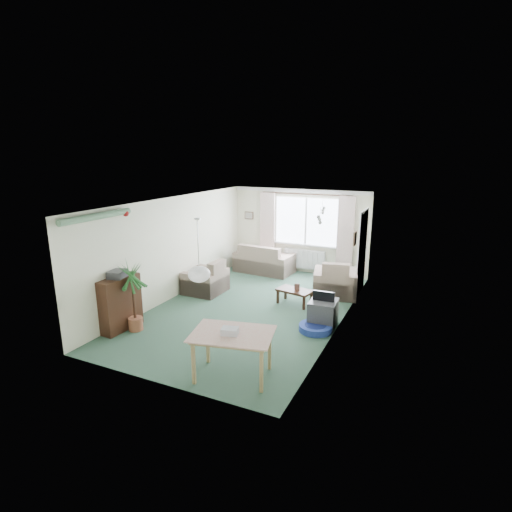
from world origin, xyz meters
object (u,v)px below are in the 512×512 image
at_px(coffee_table, 294,297).
at_px(houseplant, 133,297).
at_px(sofa, 264,258).
at_px(bookshelf, 120,304).
at_px(armchair_corner, 335,277).
at_px(armchair_left, 205,276).
at_px(tv_cube, 323,313).
at_px(pet_bed, 315,328).
at_px(dining_table, 233,355).

height_order(coffee_table, houseplant, houseplant).
xyz_separation_m(sofa, bookshelf, (-0.96, -4.76, 0.12)).
distance_m(armchair_corner, bookshelf, 4.96).
relative_size(armchair_left, bookshelf, 0.87).
bearing_deg(sofa, bookshelf, 82.37).
bearing_deg(armchair_left, tv_cube, 78.60).
height_order(armchair_corner, pet_bed, armchair_corner).
distance_m(sofa, armchair_corner, 2.58).
xyz_separation_m(armchair_corner, dining_table, (-0.52, -4.28, -0.10)).
xyz_separation_m(armchair_corner, armchair_left, (-2.98, -1.16, -0.04)).
height_order(sofa, dining_table, sofa).
bearing_deg(armchair_left, armchair_corner, 111.96).
height_order(sofa, tv_cube, sofa).
bearing_deg(dining_table, bookshelf, 168.03).
distance_m(armchair_left, coffee_table, 2.31).
bearing_deg(dining_table, sofa, 108.93).
bearing_deg(sofa, tv_cube, 135.33).
relative_size(sofa, bookshelf, 1.56).
relative_size(armchair_left, dining_table, 0.82).
bearing_deg(pet_bed, tv_cube, 81.32).
bearing_deg(tv_cube, sofa, 128.26).
distance_m(sofa, houseplant, 4.74).
bearing_deg(pet_bed, bookshelf, -156.49).
xyz_separation_m(coffee_table, houseplant, (-2.36, -2.62, 0.52)).
bearing_deg(houseplant, tv_cube, 28.44).
xyz_separation_m(dining_table, pet_bed, (0.69, 2.11, -0.29)).
relative_size(armchair_corner, houseplant, 0.73).
bearing_deg(sofa, houseplant, 85.42).
bearing_deg(armchair_corner, armchair_left, 7.88).
bearing_deg(armchair_corner, tv_cube, 83.61).
xyz_separation_m(sofa, pet_bed, (2.53, -3.24, -0.35)).
xyz_separation_m(houseplant, dining_table, (2.53, -0.67, -0.34)).
bearing_deg(tv_cube, bookshelf, -155.70).
relative_size(armchair_left, coffee_table, 1.18).
xyz_separation_m(coffee_table, tv_cube, (0.91, -0.85, 0.08)).
distance_m(houseplant, dining_table, 2.64).
relative_size(armchair_left, houseplant, 0.67).
bearing_deg(armchair_corner, houseplant, 36.55).
xyz_separation_m(armchair_left, houseplant, (-0.07, -2.46, 0.28)).
distance_m(bookshelf, dining_table, 2.87).
distance_m(armchair_corner, tv_cube, 1.87).
bearing_deg(houseplant, armchair_corner, 49.90).
bearing_deg(sofa, pet_bed, 131.78).
xyz_separation_m(sofa, houseplant, (-0.69, -4.68, 0.28)).
xyz_separation_m(armchair_corner, tv_cube, (0.22, -1.84, -0.19)).
distance_m(coffee_table, tv_cube, 1.25).
relative_size(tv_cube, pet_bed, 0.89).
bearing_deg(coffee_table, bookshelf, -134.28).
xyz_separation_m(sofa, tv_cube, (2.58, -2.91, -0.15)).
distance_m(armchair_left, houseplant, 2.47).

